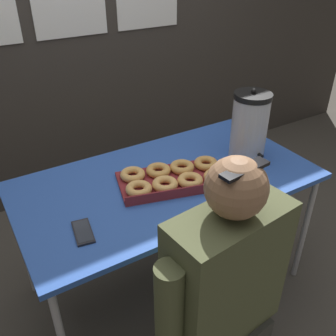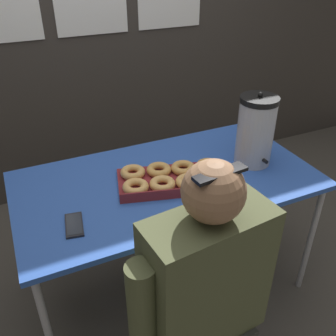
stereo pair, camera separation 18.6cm
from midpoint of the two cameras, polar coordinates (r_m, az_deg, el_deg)
name	(u,v)px [view 2 (the right image)]	position (r m, az deg, el deg)	size (l,w,h in m)	color
ground_plane	(167,281)	(2.39, 2.22, -16.94)	(12.00, 12.00, 0.00)	#4C473F
back_wall	(90,9)	(2.82, -9.89, 22.78)	(6.00, 0.11, 2.75)	#38332D
folding_table	(167,185)	(1.92, 2.66, -2.77)	(1.51, 0.81, 0.75)	#2D56B2
donut_box	(173,178)	(1.85, 3.72, -1.56)	(0.60, 0.42, 0.05)	maroon
coffee_urn	(255,131)	(2.02, 15.80, 5.42)	(0.20, 0.22, 0.40)	#B7B7BC
cell_phone	(74,225)	(1.62, -10.93, -8.63)	(0.10, 0.17, 0.01)	black
person_seated	(204,307)	(1.56, 9.22, -20.35)	(0.63, 0.29, 1.22)	#33332D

